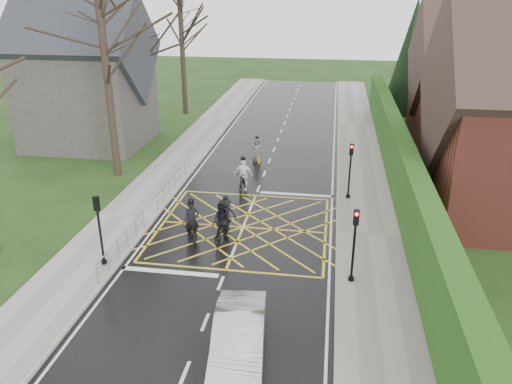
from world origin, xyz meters
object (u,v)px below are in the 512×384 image
(cyclist_rear, at_px, (192,226))
(cyclist_front, at_px, (243,178))
(cyclist_mid, at_px, (226,217))
(car, at_px, (239,339))
(cyclist_back, at_px, (222,225))
(cyclist_lead, at_px, (257,153))

(cyclist_rear, relative_size, cyclist_front, 1.10)
(cyclist_mid, bearing_deg, cyclist_front, 82.65)
(cyclist_mid, distance_m, car, 9.06)
(cyclist_rear, relative_size, cyclist_mid, 1.19)
(cyclist_mid, bearing_deg, cyclist_back, -94.29)
(cyclist_rear, xyz_separation_m, cyclist_back, (1.41, 0.14, 0.09))
(cyclist_rear, xyz_separation_m, cyclist_mid, (1.34, 1.22, -0.03))
(cyclist_back, distance_m, cyclist_lead, 11.16)
(cyclist_front, relative_size, car, 0.45)
(cyclist_rear, relative_size, cyclist_back, 1.09)
(cyclist_rear, xyz_separation_m, car, (3.63, -7.54, 0.08))
(cyclist_mid, relative_size, cyclist_lead, 0.98)
(cyclist_front, bearing_deg, cyclist_back, -87.48)
(cyclist_mid, relative_size, car, 0.41)
(cyclist_front, height_order, car, cyclist_front)
(cyclist_rear, distance_m, cyclist_mid, 1.81)
(cyclist_back, xyz_separation_m, cyclist_lead, (-0.12, 11.16, -0.14))
(cyclist_mid, distance_m, cyclist_front, 5.07)
(cyclist_front, bearing_deg, cyclist_rear, -100.18)
(cyclist_mid, xyz_separation_m, car, (2.29, -8.77, 0.10))
(cyclist_back, xyz_separation_m, cyclist_front, (-0.14, 6.15, -0.01))
(cyclist_lead, height_order, car, cyclist_lead)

